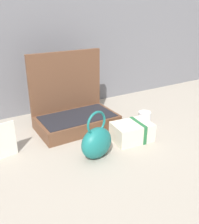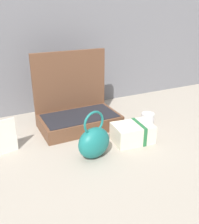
# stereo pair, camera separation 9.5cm
# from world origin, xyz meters

# --- Properties ---
(ground_plane) EXTENTS (6.00, 6.00, 0.00)m
(ground_plane) POSITION_xyz_m (0.00, 0.00, 0.00)
(ground_plane) COLOR #9E9384
(back_wall) EXTENTS (3.20, 0.06, 1.40)m
(back_wall) POSITION_xyz_m (0.00, 0.58, 0.70)
(back_wall) COLOR slate
(back_wall) RESTS_ON ground_plane
(open_suitcase) EXTENTS (0.45, 0.28, 0.43)m
(open_suitcase) POSITION_xyz_m (-0.06, 0.23, 0.10)
(open_suitcase) COLOR brown
(open_suitcase) RESTS_ON ground_plane
(teal_pouch_handbag) EXTENTS (0.19, 0.14, 0.24)m
(teal_pouch_handbag) POSITION_xyz_m (-0.12, -0.14, 0.08)
(teal_pouch_handbag) COLOR #196B66
(teal_pouch_handbag) RESTS_ON ground_plane
(cream_toiletry_bag) EXTENTS (0.22, 0.16, 0.10)m
(cream_toiletry_bag) POSITION_xyz_m (0.13, -0.09, 0.05)
(cream_toiletry_bag) COLOR beige
(cream_toiletry_bag) RESTS_ON ground_plane
(coffee_mug) EXTENTS (0.11, 0.07, 0.09)m
(coffee_mug) POSITION_xyz_m (0.30, 0.01, 0.04)
(coffee_mug) COLOR silver
(coffee_mug) RESTS_ON ground_plane
(info_card_left) EXTENTS (0.10, 0.02, 0.18)m
(info_card_left) POSITION_xyz_m (-0.48, 0.08, 0.09)
(info_card_left) COLOR silver
(info_card_left) RESTS_ON ground_plane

